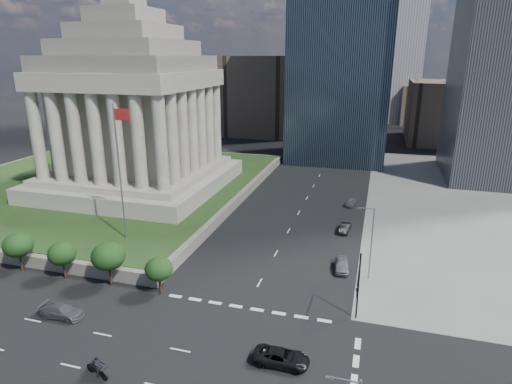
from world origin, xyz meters
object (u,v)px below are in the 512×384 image
at_px(parked_sedan_far, 351,202).
at_px(motorcycle_trail, 97,366).
at_px(pickup_truck, 281,357).
at_px(traffic_signal_ne, 358,285).
at_px(flagpole, 120,166).
at_px(street_lamp_north, 370,239).
at_px(parked_sedan_mid, 345,228).
at_px(war_memorial, 132,91).
at_px(parked_sedan_near, 342,265).
at_px(suv_grey, 62,311).

relative_size(parked_sedan_far, motorcycle_trail, 1.37).
bearing_deg(pickup_truck, parked_sedan_far, -4.17).
bearing_deg(motorcycle_trail, traffic_signal_ne, 49.52).
height_order(flagpole, street_lamp_north, flagpole).
height_order(traffic_signal_ne, parked_sedan_mid, traffic_signal_ne).
bearing_deg(parked_sedan_far, war_memorial, -164.24).
bearing_deg(flagpole, parked_sedan_near, 4.52).
bearing_deg(suv_grey, war_memorial, 18.23).
height_order(street_lamp_north, pickup_truck, street_lamp_north).
bearing_deg(flagpole, parked_sedan_far, 43.98).
bearing_deg(parked_sedan_far, flagpole, -127.88).
height_order(traffic_signal_ne, parked_sedan_far, traffic_signal_ne).
height_order(parked_sedan_far, motorcycle_trail, motorcycle_trail).
relative_size(war_memorial, parked_sedan_near, 8.50).
bearing_deg(traffic_signal_ne, parked_sedan_far, 94.99).
relative_size(pickup_truck, motorcycle_trail, 1.85).
bearing_deg(war_memorial, suv_grey, -70.42).
bearing_deg(parked_sedan_far, parked_sedan_near, -80.03).
height_order(parked_sedan_near, parked_sedan_mid, parked_sedan_near).
height_order(flagpole, traffic_signal_ne, flagpole).
bearing_deg(parked_sedan_mid, flagpole, -146.66).
distance_m(war_memorial, pickup_truck, 61.76).
xyz_separation_m(war_memorial, parked_sedan_mid, (43.11, -7.89, -20.72)).
xyz_separation_m(traffic_signal_ne, parked_sedan_mid, (-3.39, 26.42, -4.57)).
bearing_deg(parked_sedan_near, parked_sedan_far, 84.19).
relative_size(flagpole, parked_sedan_far, 5.03).
xyz_separation_m(flagpole, parked_sedan_near, (31.69, 2.51, -12.33)).
relative_size(flagpole, suv_grey, 3.96).
height_order(war_memorial, traffic_signal_ne, war_memorial).
distance_m(flagpole, motorcycle_trail, 29.82).
bearing_deg(traffic_signal_ne, suv_grey, -167.22).
height_order(pickup_truck, motorcycle_trail, motorcycle_trail).
relative_size(war_memorial, suv_grey, 7.71).
bearing_deg(parked_sedan_far, traffic_signal_ne, -76.86).
height_order(war_memorial, flagpole, war_memorial).
xyz_separation_m(parked_sedan_far, motorcycle_trail, (-18.67, -54.17, 0.41)).
relative_size(street_lamp_north, parked_sedan_near, 2.18).
bearing_deg(suv_grey, flagpole, 7.06).
distance_m(war_memorial, street_lamp_north, 54.92).
distance_m(suv_grey, parked_sedan_far, 55.05).
height_order(suv_grey, parked_sedan_near, parked_sedan_near).
height_order(pickup_truck, suv_grey, pickup_truck).
bearing_deg(war_memorial, motorcycle_trail, -63.32).
height_order(parked_sedan_mid, motorcycle_trail, motorcycle_trail).
bearing_deg(street_lamp_north, flagpole, -178.37).
xyz_separation_m(war_memorial, flagpole, (12.17, -24.00, -8.29)).
distance_m(parked_sedan_near, parked_sedan_mid, 13.63).
relative_size(street_lamp_north, parked_sedan_mid, 2.41).
height_order(pickup_truck, parked_sedan_far, pickup_truck).
distance_m(war_memorial, flagpole, 28.16).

